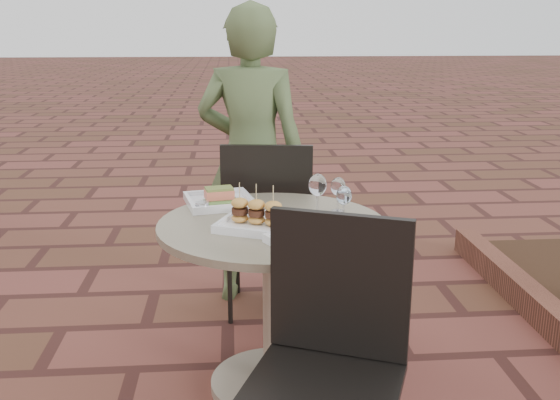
{
  "coord_description": "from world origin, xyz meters",
  "views": [
    {
      "loc": [
        0.04,
        -2.09,
        1.47
      ],
      "look_at": [
        0.22,
        0.23,
        0.82
      ],
      "focal_mm": 40.0,
      "sensor_mm": 36.0,
      "label": 1
    }
  ],
  "objects": [
    {
      "name": "cafe_table",
      "position": [
        0.19,
        0.23,
        0.48
      ],
      "size": [
        0.9,
        0.9,
        0.73
      ],
      "color": "gray",
      "rests_on": "ground"
    },
    {
      "name": "chair_far",
      "position": [
        0.21,
        0.91,
        0.55
      ],
      "size": [
        0.49,
        0.49,
        0.93
      ],
      "rotation": [
        0.0,
        0.0,
        3.03
      ],
      "color": "black",
      "rests_on": "ground"
    },
    {
      "name": "chair_near",
      "position": [
        0.32,
        -0.42,
        0.55
      ],
      "size": [
        0.57,
        0.57,
        0.93
      ],
      "rotation": [
        0.0,
        0.0,
        -0.39
      ],
      "color": "black",
      "rests_on": "ground"
    },
    {
      "name": "diner",
      "position": [
        0.14,
        1.13,
        0.8
      ],
      "size": [
        0.66,
        0.52,
        1.59
      ],
      "primitive_type": "imported",
      "rotation": [
        0.0,
        0.0,
        2.88
      ],
      "color": "#465730",
      "rests_on": "ground"
    },
    {
      "name": "plate_salmon",
      "position": [
        -0.02,
        0.5,
        0.75
      ],
      "size": [
        0.32,
        0.32,
        0.08
      ],
      "rotation": [
        0.0,
        0.0,
        0.21
      ],
      "color": "white",
      "rests_on": "cafe_table"
    },
    {
      "name": "plate_sliders",
      "position": [
        0.13,
        0.18,
        0.77
      ],
      "size": [
        0.34,
        0.34,
        0.17
      ],
      "rotation": [
        0.0,
        0.0,
        -0.41
      ],
      "color": "white",
      "rests_on": "cafe_table"
    },
    {
      "name": "plate_tuna",
      "position": [
        0.32,
        -0.05,
        0.75
      ],
      "size": [
        0.35,
        0.35,
        0.03
      ],
      "rotation": [
        0.0,
        0.0,
        0.51
      ],
      "color": "white",
      "rests_on": "cafe_table"
    },
    {
      "name": "wine_glass_right",
      "position": [
        0.47,
        0.22,
        0.83
      ],
      "size": [
        0.06,
        0.06,
        0.14
      ],
      "color": "white",
      "rests_on": "cafe_table"
    },
    {
      "name": "wine_glass_mid",
      "position": [
        0.38,
        0.31,
        0.85
      ],
      "size": [
        0.07,
        0.07,
        0.17
      ],
      "color": "white",
      "rests_on": "cafe_table"
    },
    {
      "name": "wine_glass_far",
      "position": [
        0.47,
        0.35,
        0.83
      ],
      "size": [
        0.06,
        0.06,
        0.15
      ],
      "color": "white",
      "rests_on": "cafe_table"
    },
    {
      "name": "steel_ramekin",
      "position": [
        -0.09,
        0.39,
        0.75
      ],
      "size": [
        0.06,
        0.06,
        0.04
      ],
      "primitive_type": "cylinder",
      "rotation": [
        0.0,
        0.0,
        -0.06
      ],
      "color": "silver",
      "rests_on": "cafe_table"
    },
    {
      "name": "cutlery_set",
      "position": [
        0.49,
        0.09,
        0.73
      ],
      "size": [
        0.16,
        0.22,
        0.0
      ],
      "primitive_type": null,
      "rotation": [
        0.0,
        0.0,
        0.37
      ],
      "color": "silver",
      "rests_on": "cafe_table"
    }
  ]
}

